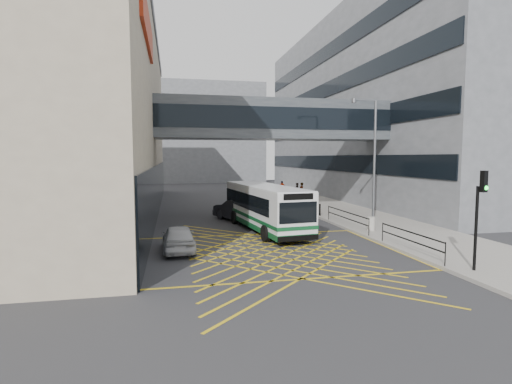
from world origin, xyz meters
TOP-DOWN VIEW (x-y plane):
  - ground at (0.00, 0.00)m, footprint 120.00×120.00m
  - building_right at (23.98, 24.00)m, footprint 24.09×44.00m
  - building_far at (-2.00, 60.00)m, footprint 28.00×16.00m
  - skybridge at (3.00, 12.00)m, footprint 20.00×4.10m
  - pavement at (9.00, 15.00)m, footprint 6.00×54.00m
  - box_junction at (0.00, 0.00)m, footprint 12.00×9.00m
  - bus at (0.92, 5.88)m, footprint 3.55×10.38m
  - car_white at (-4.50, 1.11)m, footprint 1.84×4.26m
  - car_dark at (-0.06, 9.74)m, footprint 3.91×5.51m
  - car_silver at (2.42, 20.29)m, footprint 1.85×4.15m
  - traffic_light at (6.93, -5.35)m, footprint 0.32×0.47m
  - street_lamp at (7.68, 4.72)m, footprint 1.83×0.45m
  - litter_bin at (7.08, 3.52)m, footprint 0.48×0.48m
  - kerb_railings at (6.15, 1.78)m, footprint 0.05×12.54m
  - bollards at (6.25, 15.00)m, footprint 0.14×10.14m
  - pedestrian_a at (8.32, 20.74)m, footprint 0.89×0.84m
  - pedestrian_b at (8.81, 23.54)m, footprint 0.79×0.46m
  - pedestrian_c at (8.15, 27.53)m, footprint 0.96×0.49m

SIDE VIEW (x-z plane):
  - ground at x=0.00m, z-range 0.00..0.00m
  - box_junction at x=0.00m, z-range 0.00..0.01m
  - pavement at x=9.00m, z-range 0.00..0.16m
  - litter_bin at x=7.08m, z-range 0.16..0.99m
  - bollards at x=6.25m, z-range 0.16..1.06m
  - car_silver at x=2.42m, z-range 0.00..1.28m
  - car_white at x=-4.50m, z-range 0.00..1.34m
  - car_dark at x=-0.06m, z-range 0.00..1.61m
  - kerb_railings at x=6.15m, z-range 0.38..1.38m
  - pedestrian_b at x=8.81m, z-range 0.16..1.76m
  - pedestrian_c at x=8.15m, z-range 0.16..1.76m
  - pedestrian_a at x=8.32m, z-range 0.16..1.99m
  - bus at x=0.92m, z-range 0.10..2.95m
  - traffic_light at x=6.93m, z-range 0.76..4.71m
  - street_lamp at x=7.68m, z-range 0.72..8.78m
  - skybridge at x=3.00m, z-range 6.00..9.00m
  - building_far at x=-2.00m, z-range 0.00..18.00m
  - building_right at x=23.98m, z-range 0.00..20.00m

